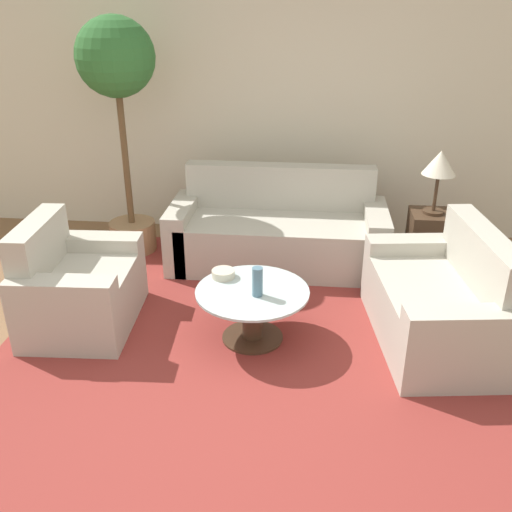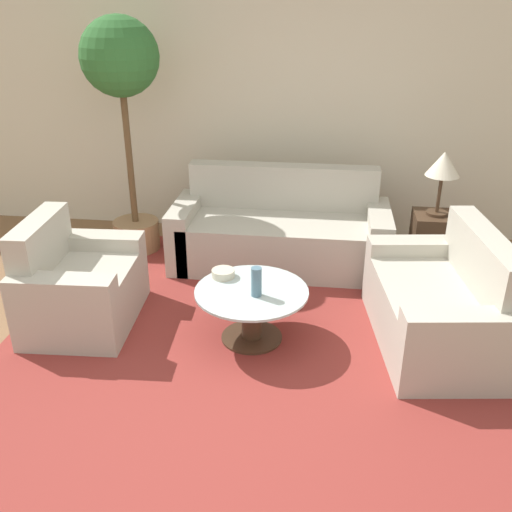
# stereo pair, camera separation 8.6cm
# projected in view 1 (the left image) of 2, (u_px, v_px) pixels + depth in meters

# --- Properties ---
(ground_plane) EXTENTS (14.00, 14.00, 0.00)m
(ground_plane) POSITION_uv_depth(u_px,v_px,m) (231.00, 411.00, 3.46)
(ground_plane) COLOR brown
(wall_back) EXTENTS (10.00, 0.06, 2.60)m
(wall_back) POSITION_uv_depth(u_px,v_px,m) (271.00, 104.00, 5.55)
(wall_back) COLOR beige
(wall_back) RESTS_ON ground_plane
(rug) EXTENTS (3.58, 3.50, 0.01)m
(rug) POSITION_uv_depth(u_px,v_px,m) (253.00, 338.00, 4.17)
(rug) COLOR maroon
(rug) RESTS_ON ground_plane
(sofa_main) EXTENTS (1.94, 0.80, 0.86)m
(sofa_main) POSITION_uv_depth(u_px,v_px,m) (278.00, 233.00, 5.24)
(sofa_main) COLOR #B2AD9E
(sofa_main) RESTS_ON ground_plane
(armchair) EXTENTS (0.79, 0.99, 0.82)m
(armchair) POSITION_uv_depth(u_px,v_px,m) (75.00, 289.00, 4.26)
(armchair) COLOR #B2AD9E
(armchair) RESTS_ON ground_plane
(loveseat) EXTENTS (0.93, 1.39, 0.84)m
(loveseat) POSITION_uv_depth(u_px,v_px,m) (444.00, 305.00, 4.05)
(loveseat) COLOR #B2AD9E
(loveseat) RESTS_ON ground_plane
(coffee_table) EXTENTS (0.81, 0.81, 0.40)m
(coffee_table) POSITION_uv_depth(u_px,v_px,m) (252.00, 308.00, 4.06)
(coffee_table) COLOR #422D1E
(coffee_table) RESTS_ON ground_plane
(side_table) EXTENTS (0.36, 0.36, 0.56)m
(side_table) POSITION_uv_depth(u_px,v_px,m) (429.00, 243.00, 5.05)
(side_table) COLOR #422D1E
(side_table) RESTS_ON ground_plane
(table_lamp) EXTENTS (0.28, 0.28, 0.55)m
(table_lamp) POSITION_uv_depth(u_px,v_px,m) (440.00, 165.00, 4.74)
(table_lamp) COLOR #422D1E
(table_lamp) RESTS_ON side_table
(potted_plant) EXTENTS (0.68, 0.68, 2.14)m
(potted_plant) POSITION_uv_depth(u_px,v_px,m) (118.00, 88.00, 4.93)
(potted_plant) COLOR #93704C
(potted_plant) RESTS_ON ground_plane
(vase) EXTENTS (0.07, 0.07, 0.21)m
(vase) POSITION_uv_depth(u_px,v_px,m) (257.00, 282.00, 3.89)
(vase) COLOR slate
(vase) RESTS_ON coffee_table
(bowl) EXTENTS (0.17, 0.17, 0.06)m
(bowl) POSITION_uv_depth(u_px,v_px,m) (223.00, 274.00, 4.17)
(bowl) COLOR beige
(bowl) RESTS_ON coffee_table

